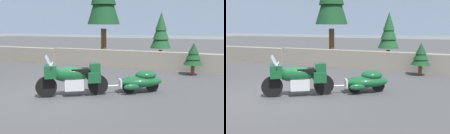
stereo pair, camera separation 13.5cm
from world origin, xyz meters
The scene contains 7 objects.
ground_plane centered at (0.00, 0.00, 0.00)m, with size 80.00×80.00×0.00m, color #424244.
stone_guard_wall centered at (0.19, 6.22, 0.46)m, with size 24.00×0.63×0.94m.
distant_ridgeline centered at (0.00, 96.23, 8.00)m, with size 240.00×80.00×16.00m, color #7F93AD.
touring_motorcycle centered at (0.67, 0.27, 0.62)m, with size 2.02×1.48×1.33m.
car_shaped_trailer centered at (2.61, 1.52, 0.41)m, with size 2.05×1.50×0.76m.
pine_tree_secondary centered at (2.07, 7.76, 1.91)m, with size 1.19×1.19×3.05m.
pine_sapling_near centered at (4.04, 5.36, 0.94)m, with size 0.87×0.87×1.50m.
Camera 1 is at (4.73, -6.46, 2.22)m, focal length 39.59 mm.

